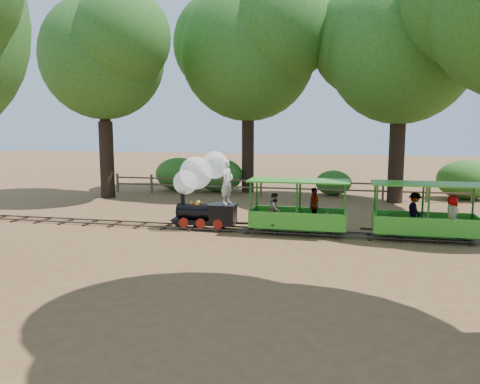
% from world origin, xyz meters
% --- Properties ---
extents(ground, '(90.00, 90.00, 0.00)m').
position_xyz_m(ground, '(0.00, 0.00, 0.00)').
color(ground, brown).
rests_on(ground, ground).
extents(track, '(22.00, 1.00, 0.10)m').
position_xyz_m(track, '(0.00, 0.00, 0.07)').
color(track, '#3F3D3A').
rests_on(track, ground).
extents(locomotive, '(2.42, 1.14, 2.78)m').
position_xyz_m(locomotive, '(-1.67, 0.08, 1.57)').
color(locomotive, black).
rests_on(locomotive, ground).
extents(carriage_front, '(3.31, 1.35, 1.72)m').
position_xyz_m(carriage_front, '(1.66, -0.03, 0.74)').
color(carriage_front, green).
rests_on(carriage_front, track).
extents(carriage_rear, '(3.31, 1.35, 1.72)m').
position_xyz_m(carriage_rear, '(5.71, -0.01, 0.76)').
color(carriage_rear, green).
rests_on(carriage_rear, track).
extents(oak_nw, '(7.49, 6.59, 9.88)m').
position_xyz_m(oak_nw, '(-8.53, 6.08, 7.18)').
color(oak_nw, '#2D2116').
rests_on(oak_nw, ground).
extents(oak_nc, '(8.94, 7.87, 10.98)m').
position_xyz_m(oak_nc, '(-2.04, 9.60, 7.77)').
color(oak_nc, '#2D2116').
rests_on(oak_nc, ground).
extents(oak_ne, '(8.27, 7.28, 10.27)m').
position_xyz_m(oak_ne, '(5.47, 7.59, 7.30)').
color(oak_ne, '#2D2116').
rests_on(oak_ne, ground).
extents(fence, '(18.10, 0.10, 1.00)m').
position_xyz_m(fence, '(0.00, 8.00, 0.58)').
color(fence, brown).
rests_on(fence, ground).
extents(shrub_west, '(2.64, 2.03, 1.83)m').
position_xyz_m(shrub_west, '(-5.92, 9.30, 0.91)').
color(shrub_west, '#2D6B1E').
rests_on(shrub_west, ground).
extents(shrub_mid_w, '(2.65, 2.04, 1.84)m').
position_xyz_m(shrub_mid_w, '(-3.57, 9.30, 0.92)').
color(shrub_mid_w, '#2D6B1E').
rests_on(shrub_mid_w, ground).
extents(shrub_mid_e, '(1.87, 1.44, 1.29)m').
position_xyz_m(shrub_mid_e, '(2.61, 9.30, 0.65)').
color(shrub_mid_e, '#2D6B1E').
rests_on(shrub_mid_e, ground).
extents(shrub_east, '(2.81, 2.16, 1.94)m').
position_xyz_m(shrub_east, '(9.00, 9.30, 0.97)').
color(shrub_east, '#2D6B1E').
rests_on(shrub_east, ground).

